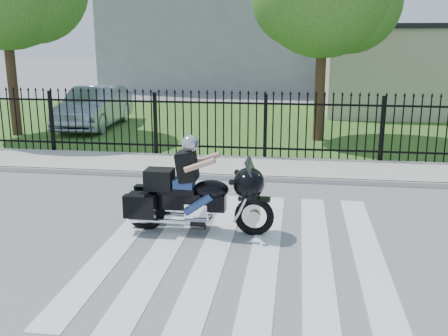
# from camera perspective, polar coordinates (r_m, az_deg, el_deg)

# --- Properties ---
(ground) EXTENTS (120.00, 120.00, 0.00)m
(ground) POSITION_cam_1_polar(r_m,az_deg,el_deg) (8.48, 1.78, -8.82)
(ground) COLOR slate
(ground) RESTS_ON ground
(crosswalk) EXTENTS (5.00, 5.50, 0.01)m
(crosswalk) POSITION_cam_1_polar(r_m,az_deg,el_deg) (8.48, 1.78, -8.79)
(crosswalk) COLOR silver
(crosswalk) RESTS_ON ground
(sidewalk) EXTENTS (40.00, 2.00, 0.12)m
(sidewalk) POSITION_cam_1_polar(r_m,az_deg,el_deg) (13.19, 4.17, 0.01)
(sidewalk) COLOR #ADAAA3
(sidewalk) RESTS_ON ground
(curb) EXTENTS (40.00, 0.12, 0.12)m
(curb) POSITION_cam_1_polar(r_m,az_deg,el_deg) (12.22, 3.84, -1.16)
(curb) COLOR #ADAAA3
(curb) RESTS_ON ground
(grass_strip) EXTENTS (40.00, 12.00, 0.02)m
(grass_strip) POSITION_cam_1_polar(r_m,az_deg,el_deg) (20.04, 5.56, 4.85)
(grass_strip) COLOR #2D6121
(grass_strip) RESTS_ON ground
(iron_fence) EXTENTS (26.00, 0.04, 1.80)m
(iron_fence) POSITION_cam_1_polar(r_m,az_deg,el_deg) (13.98, 4.51, 4.37)
(iron_fence) COLOR black
(iron_fence) RESTS_ON ground
(building_low) EXTENTS (10.00, 6.00, 3.50)m
(building_low) POSITION_cam_1_polar(r_m,az_deg,el_deg) (24.58, 22.88, 9.67)
(building_low) COLOR #BBAF9C
(building_low) RESTS_ON ground
(motorcycle_rider) EXTENTS (2.63, 0.80, 1.74)m
(motorcycle_rider) POSITION_cam_1_polar(r_m,az_deg,el_deg) (9.00, -3.29, -2.61)
(motorcycle_rider) COLOR black
(motorcycle_rider) RESTS_ON ground
(parked_car) EXTENTS (1.66, 4.50, 1.47)m
(parked_car) POSITION_cam_1_polar(r_m,az_deg,el_deg) (19.55, -13.92, 6.46)
(parked_car) COLOR #919DB6
(parked_car) RESTS_ON grass_strip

